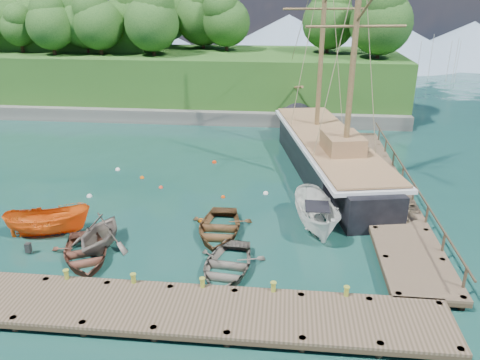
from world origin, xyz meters
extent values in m
plane|color=#153A34|center=(0.00, 0.00, 0.00)|extent=(160.00, 160.00, 0.00)
cube|color=#463927|center=(2.00, -6.50, 0.54)|extent=(20.00, 3.20, 0.12)
cube|color=#30281C|center=(2.00, -6.50, 0.38)|extent=(20.00, 3.20, 0.20)
cylinder|color=#30281C|center=(11.70, -5.20, 0.05)|extent=(0.28, 0.28, 1.10)
cube|color=#463927|center=(11.50, 7.00, 0.54)|extent=(3.20, 24.00, 0.12)
cube|color=#30281C|center=(11.50, 7.00, 0.38)|extent=(3.20, 24.00, 0.20)
cylinder|color=#30281C|center=(10.20, -4.70, 0.05)|extent=(0.28, 0.28, 1.10)
cylinder|color=#30281C|center=(12.80, -4.70, 0.05)|extent=(0.28, 0.28, 1.10)
cylinder|color=#30281C|center=(10.20, 18.70, 0.05)|extent=(0.28, 0.28, 1.10)
cylinder|color=#30281C|center=(12.80, 18.70, 0.05)|extent=(0.28, 0.28, 1.10)
cylinder|color=olive|center=(-4.00, -5.10, 0.00)|extent=(0.26, 0.26, 0.45)
cylinder|color=olive|center=(-1.00, -5.10, 0.00)|extent=(0.26, 0.26, 0.45)
cylinder|color=olive|center=(2.00, -5.10, 0.00)|extent=(0.26, 0.26, 0.45)
cylinder|color=olive|center=(5.00, -5.10, 0.00)|extent=(0.26, 0.26, 0.45)
cylinder|color=olive|center=(8.00, -5.10, 0.00)|extent=(0.26, 0.26, 0.45)
imported|color=brown|center=(-4.29, -2.57, 0.00)|extent=(4.76, 5.35, 0.91)
imported|color=#6A6056|center=(-3.98, -1.37, 0.00)|extent=(3.45, 3.92, 1.95)
imported|color=#50351D|center=(1.86, 0.58, 0.00)|extent=(3.46, 4.82, 0.99)
imported|color=#5A534A|center=(2.74, -3.03, 0.00)|extent=(3.75, 4.90, 0.94)
imported|color=#EB5C11|center=(-7.22, -0.37, 0.00)|extent=(4.78, 2.73, 1.74)
imported|color=white|center=(7.12, 1.68, 0.00)|extent=(2.96, 5.63, 2.07)
cube|color=black|center=(8.37, 11.12, 0.70)|extent=(7.31, 14.81, 2.95)
cube|color=black|center=(6.57, 20.05, 0.70)|extent=(3.36, 4.87, 2.65)
cube|color=black|center=(9.98, 3.18, 0.70)|extent=(3.88, 4.21, 2.80)
cube|color=silver|center=(8.37, 11.12, 2.14)|extent=(8.24, 19.18, 0.25)
cube|color=brown|center=(8.37, 11.12, 2.39)|extent=(7.75, 18.70, 0.12)
cube|color=brown|center=(8.97, 8.14, 2.99)|extent=(2.85, 3.40, 1.20)
cylinder|color=brown|center=(5.88, 23.50, 3.59)|extent=(1.60, 6.81, 1.69)
cylinder|color=brown|center=(7.65, 14.69, 10.22)|extent=(0.36, 0.36, 15.65)
cylinder|color=brown|center=(9.09, 7.55, 9.59)|extent=(0.36, 0.36, 14.40)
cylinder|color=#8C7A59|center=(6.47, 20.57, 10.54)|extent=(2.19, 10.62, 9.09)
sphere|color=white|center=(-7.10, 4.66, 0.00)|extent=(0.36, 0.36, 0.36)
sphere|color=red|center=(-2.92, 6.54, 0.00)|extent=(0.29, 0.29, 0.29)
sphere|color=#CE3D08|center=(1.44, 5.42, 0.00)|extent=(0.28, 0.28, 0.28)
sphere|color=silver|center=(4.11, 6.26, 0.00)|extent=(0.34, 0.34, 0.34)
sphere|color=#D75307|center=(-4.69, 8.10, 0.00)|extent=(0.30, 0.30, 0.30)
sphere|color=red|center=(-0.11, 11.74, 0.00)|extent=(0.35, 0.35, 0.35)
sphere|color=silver|center=(-6.93, 9.46, 0.00)|extent=(0.36, 0.36, 0.36)
sphere|color=orange|center=(0.61, 2.00, 0.00)|extent=(0.34, 0.34, 0.34)
cube|color=#474744|center=(-8.00, 24.00, 0.60)|extent=(50.00, 4.00, 1.40)
cube|color=#244619|center=(-8.00, 30.00, 3.00)|extent=(50.00, 14.00, 6.00)
cube|color=#244619|center=(-22.00, 34.00, 5.00)|extent=(24.00, 12.00, 10.00)
cylinder|color=#382616|center=(-16.10, 28.11, 6.70)|extent=(0.36, 0.36, 1.40)
sphere|color=#174118|center=(-16.10, 28.11, 9.10)|extent=(5.42, 5.42, 5.42)
cylinder|color=#382616|center=(-14.18, 26.81, 6.70)|extent=(0.36, 0.36, 1.40)
sphere|color=#174118|center=(-14.18, 26.81, 8.96)|extent=(5.02, 5.02, 5.02)
cylinder|color=#382616|center=(-20.73, 34.78, 6.70)|extent=(0.36, 0.36, 1.40)
sphere|color=#174118|center=(-20.73, 34.78, 9.39)|extent=(6.25, 6.25, 6.25)
cylinder|color=#382616|center=(13.91, 26.65, 6.70)|extent=(0.36, 0.36, 1.40)
sphere|color=#174118|center=(13.91, 26.65, 9.30)|extent=(6.00, 6.00, 6.00)
cylinder|color=#382616|center=(-25.58, 30.32, 6.70)|extent=(0.36, 0.36, 1.40)
sphere|color=#174118|center=(-25.58, 30.32, 9.26)|extent=(5.89, 5.89, 5.89)
cylinder|color=#382616|center=(-1.61, 31.21, 6.70)|extent=(0.36, 0.36, 1.40)
sphere|color=#174118|center=(-1.61, 31.21, 9.00)|extent=(5.13, 5.13, 5.13)
cylinder|color=#382616|center=(-21.53, 35.53, 6.70)|extent=(0.36, 0.36, 1.40)
sphere|color=#174118|center=(-21.53, 35.53, 8.88)|extent=(4.80, 4.80, 4.80)
cylinder|color=#382616|center=(-10.15, 30.20, 6.70)|extent=(0.36, 0.36, 1.40)
sphere|color=#174118|center=(-10.15, 30.20, 9.24)|extent=(5.82, 5.82, 5.82)
cylinder|color=#382616|center=(-4.58, 33.35, 6.70)|extent=(0.36, 0.36, 1.40)
sphere|color=#174118|center=(-4.58, 33.35, 9.32)|extent=(6.05, 6.05, 6.05)
cylinder|color=#382616|center=(14.09, 27.65, 6.70)|extent=(0.36, 0.36, 1.40)
sphere|color=#174118|center=(14.09, 27.65, 8.87)|extent=(4.77, 4.77, 4.77)
cylinder|color=#382616|center=(-8.51, 26.55, 6.70)|extent=(0.36, 0.36, 1.40)
sphere|color=#174118|center=(-8.51, 26.55, 9.11)|extent=(5.47, 5.47, 5.47)
cylinder|color=#382616|center=(9.27, 30.39, 6.70)|extent=(0.36, 0.36, 1.40)
sphere|color=#174118|center=(9.27, 30.39, 9.14)|extent=(5.55, 5.55, 5.55)
cylinder|color=#382616|center=(-10.01, 37.76, 6.70)|extent=(0.36, 0.36, 1.40)
sphere|color=#174118|center=(-10.01, 37.76, 9.39)|extent=(6.25, 6.25, 6.25)
cylinder|color=#382616|center=(-28.21, 35.82, 6.70)|extent=(0.36, 0.36, 1.40)
sphere|color=#174118|center=(-28.21, 35.82, 9.09)|extent=(5.41, 5.41, 5.41)
cylinder|color=#382616|center=(-17.91, 31.40, 6.70)|extent=(0.36, 0.36, 1.40)
sphere|color=#174118|center=(-17.91, 31.40, 9.12)|extent=(5.47, 5.47, 5.47)
cylinder|color=#382616|center=(-23.27, 27.64, 6.70)|extent=(0.36, 0.36, 1.40)
sphere|color=#174118|center=(-23.27, 27.64, 8.52)|extent=(3.77, 3.77, 3.77)
cylinder|color=#382616|center=(-19.61, 31.47, 6.70)|extent=(0.36, 0.36, 1.40)
sphere|color=#174118|center=(-19.61, 31.47, 9.31)|extent=(6.04, 6.04, 6.04)
cylinder|color=#382616|center=(-5.73, 38.37, 6.70)|extent=(0.36, 0.36, 1.40)
sphere|color=#174118|center=(-5.73, 38.37, 9.26)|extent=(5.89, 5.89, 5.89)
cylinder|color=#382616|center=(-11.90, 31.02, 6.70)|extent=(0.36, 0.36, 1.40)
sphere|color=#174118|center=(-11.90, 31.02, 9.33)|extent=(6.08, 6.08, 6.08)
cylinder|color=#382616|center=(-22.89, 29.25, 6.70)|extent=(0.36, 0.36, 1.40)
sphere|color=#174118|center=(-22.89, 29.25, 8.69)|extent=(4.25, 4.25, 4.25)
cylinder|color=#382616|center=(-18.91, 26.06, 6.70)|extent=(0.36, 0.36, 1.40)
sphere|color=#174118|center=(-18.91, 26.06, 8.87)|extent=(4.77, 4.77, 4.77)
cube|color=silver|center=(-20.00, 33.00, 10.50)|extent=(4.00, 5.00, 3.00)
cone|color=#728CA5|center=(20.00, 70.00, 4.50)|extent=(36.00, 36.00, 9.00)
cone|color=#728CA5|center=(38.00, 70.00, 3.50)|extent=(28.00, 28.00, 7.00)
cone|color=#728CA5|center=(5.00, 70.00, 4.00)|extent=(32.00, 32.00, 8.00)
cone|color=#728CA5|center=(-30.00, 70.00, 5.00)|extent=(40.00, 40.00, 10.00)
camera|label=1|loc=(5.28, -21.49, 12.32)|focal=35.00mm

